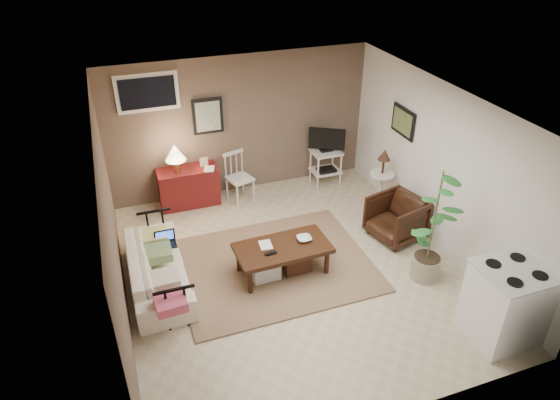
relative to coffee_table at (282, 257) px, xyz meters
name	(u,v)px	position (x,y,z in m)	size (l,w,h in m)	color
floor	(292,270)	(0.16, 0.02, -0.27)	(5.00, 5.00, 0.00)	#C1B293
art_back	(208,116)	(-0.39, 2.49, 1.18)	(0.50, 0.03, 0.60)	black
art_right	(403,122)	(2.38, 1.07, 1.25)	(0.03, 0.60, 0.45)	black
window	(147,93)	(-1.29, 2.49, 1.68)	(0.96, 0.03, 0.60)	silver
rug	(274,265)	(-0.06, 0.18, -0.26)	(2.69, 2.15, 0.03)	#8D6B52
coffee_table	(282,257)	(0.00, 0.00, 0.00)	(1.30, 0.70, 0.49)	#32160D
sofa	(157,263)	(-1.64, 0.34, 0.09)	(1.84, 0.54, 0.72)	white
sofa_pillows	(161,267)	(-1.60, 0.13, 0.17)	(0.35, 1.75, 0.12)	beige
sofa_end_rails	(165,264)	(-1.53, 0.34, 0.04)	(0.49, 1.84, 0.62)	black
laptop	(166,240)	(-1.46, 0.66, 0.19)	(0.28, 0.21, 0.19)	black
red_console	(188,184)	(-0.87, 2.27, 0.12)	(0.99, 0.44, 1.14)	maroon
spindle_chair	(239,178)	(0.00, 2.15, 0.13)	(0.48, 0.48, 0.85)	silver
tv_stand	(326,155)	(1.62, 2.16, 0.30)	(0.58, 0.41, 1.08)	silver
side_table	(382,172)	(2.13, 1.09, 0.40)	(0.40, 0.40, 1.07)	silver
armchair	(396,216)	(1.93, 0.25, 0.10)	(0.72, 0.67, 0.74)	black
potted_plant	(434,223)	(1.82, -0.74, 0.62)	(0.42, 0.42, 1.68)	gray
stove	(506,303)	(2.04, -1.94, 0.22)	(0.76, 0.71, 0.99)	white
bowl	(304,234)	(0.33, 0.03, 0.29)	(0.20, 0.05, 0.20)	#32160D
book_table	(259,240)	(-0.29, 0.10, 0.30)	(0.16, 0.02, 0.22)	#32160D
book_console	(204,164)	(-0.58, 2.17, 0.50)	(0.16, 0.02, 0.22)	#32160D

